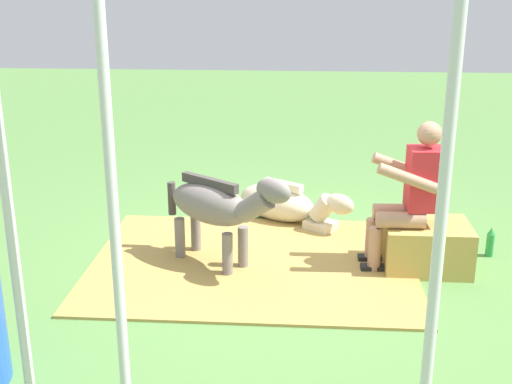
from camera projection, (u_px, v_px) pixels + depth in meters
name	position (u px, v px, depth m)	size (l,w,h in m)	color
ground_plane	(281.00, 262.00, 5.85)	(24.00, 24.00, 0.00)	#568442
hay_patch	(253.00, 263.00, 5.81)	(2.79, 2.14, 0.02)	#AD8C47
hay_bale	(426.00, 246.00, 5.68)	(0.72, 0.55, 0.40)	tan
person_seated	(412.00, 191.00, 5.53)	(0.67, 0.43, 1.28)	tan
pony_standing	(218.00, 206.00, 5.61)	(1.17, 0.92, 0.91)	slate
pony_lying	(284.00, 204.00, 6.76)	(1.26, 0.97, 0.42)	beige
soda_bottle	(490.00, 242.00, 5.94)	(0.07, 0.07, 0.27)	#268C3F
tent_pole_left	(440.00, 233.00, 3.15)	(0.06, 0.06, 2.50)	silver
tent_pole_right	(7.00, 201.00, 3.59)	(0.06, 0.06, 2.50)	silver
tent_pole_mid	(113.00, 207.00, 3.50)	(0.06, 0.06, 2.50)	silver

